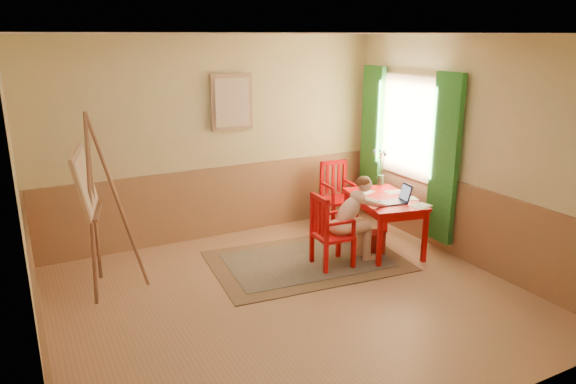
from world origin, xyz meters
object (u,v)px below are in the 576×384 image
laptop (397,199)px  easel (89,188)px  table (384,204)px  figure (354,216)px  chair_left (329,231)px  chair_back (337,194)px

laptop → easel: size_ratio=0.20×
table → figure: (-0.61, -0.17, -0.02)m
chair_left → figure: size_ratio=0.84×
easel → figure: bearing=-12.6°
table → chair_back: bearing=92.6°
table → chair_back: chair_back is taller
figure → easel: (-2.99, 0.67, 0.59)m
easel → table: bearing=-7.8°
table → laptop: bearing=-88.0°
figure → chair_back: bearing=65.7°
table → figure: bearing=-164.1°
table → chair_back: (-0.05, 1.06, -0.14)m
chair_left → laptop: laptop is taller
table → easel: bearing=172.2°
table → chair_left: (-0.96, -0.17, -0.16)m
chair_back → easel: bearing=-170.9°
chair_back → easel: (-3.55, -0.57, 0.72)m
table → easel: size_ratio=0.65×
chair_left → chair_back: bearing=53.6°
chair_back → laptop: (0.06, -1.30, 0.28)m
table → laptop: laptop is taller
table → chair_left: chair_left is taller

